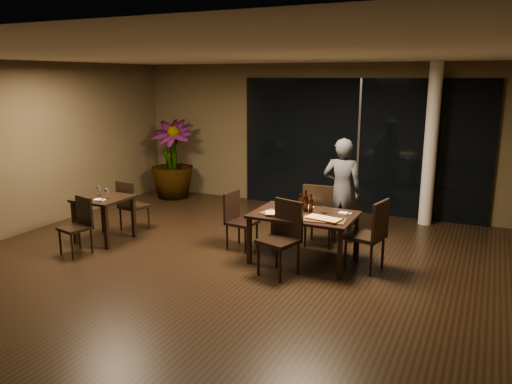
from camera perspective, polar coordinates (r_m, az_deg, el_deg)
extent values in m
plane|color=black|center=(7.37, -4.20, -8.69)|extent=(8.00, 8.00, 0.00)
cube|color=#463A25|center=(10.62, 6.57, 6.35)|extent=(8.00, 0.10, 3.00)
cube|color=#463A25|center=(9.62, -25.91, 4.42)|extent=(0.10, 8.00, 3.00)
cube|color=white|center=(6.85, -4.64, 15.47)|extent=(8.00, 8.00, 0.04)
cube|color=black|center=(10.28, 11.68, 5.10)|extent=(5.00, 0.06, 2.70)
cylinder|color=silver|center=(9.72, 19.33, 5.07)|extent=(0.24, 0.24, 3.00)
cube|color=black|center=(7.43, 5.51, -2.59)|extent=(1.50, 1.00, 0.04)
cube|color=black|center=(7.41, -0.77, -5.61)|extent=(0.06, 0.06, 0.71)
cube|color=black|center=(6.94, 9.58, -7.10)|extent=(0.06, 0.06, 0.71)
cube|color=black|center=(8.17, 1.96, -3.82)|extent=(0.06, 0.06, 0.71)
cube|color=black|center=(7.75, 11.39, -5.03)|extent=(0.06, 0.06, 0.71)
cube|color=black|center=(8.76, -17.07, -0.70)|extent=(0.80, 0.80, 0.04)
cube|color=black|center=(8.85, -20.02, -3.30)|extent=(0.06, 0.06, 0.71)
cube|color=black|center=(8.39, -16.74, -3.93)|extent=(0.06, 0.06, 0.71)
cube|color=black|center=(9.32, -17.07, -2.28)|extent=(0.06, 0.06, 0.71)
cube|color=black|center=(8.88, -13.82, -2.82)|extent=(0.06, 0.06, 0.71)
cube|color=black|center=(8.26, 7.40, -2.70)|extent=(0.52, 0.52, 0.06)
cylinder|color=black|center=(8.47, 9.01, -4.11)|extent=(0.04, 0.04, 0.50)
cylinder|color=black|center=(8.56, 6.40, -3.83)|extent=(0.04, 0.04, 0.50)
cylinder|color=black|center=(8.10, 8.36, -4.89)|extent=(0.04, 0.04, 0.50)
cylinder|color=black|center=(8.20, 5.64, -4.59)|extent=(0.04, 0.04, 0.50)
cube|color=black|center=(7.98, 7.05, -1.18)|extent=(0.49, 0.07, 0.55)
cube|color=black|center=(6.97, 2.59, -5.64)|extent=(0.61, 0.61, 0.06)
cylinder|color=black|center=(7.03, 0.27, -7.58)|extent=(0.04, 0.04, 0.50)
cylinder|color=black|center=(6.79, 2.77, -8.37)|extent=(0.04, 0.04, 0.50)
cylinder|color=black|center=(7.31, 2.38, -6.77)|extent=(0.04, 0.04, 0.50)
cylinder|color=black|center=(7.08, 4.84, -7.49)|extent=(0.04, 0.04, 0.50)
cube|color=black|center=(7.05, 3.76, -3.09)|extent=(0.48, 0.18, 0.55)
cube|color=black|center=(8.04, -1.62, -3.50)|extent=(0.47, 0.47, 0.05)
cylinder|color=black|center=(7.87, -1.23, -5.52)|extent=(0.03, 0.03, 0.44)
cylinder|color=black|center=(8.15, 0.10, -4.86)|extent=(0.03, 0.03, 0.44)
cylinder|color=black|center=(8.06, -3.33, -5.10)|extent=(0.03, 0.03, 0.44)
cylinder|color=black|center=(8.33, -1.96, -4.47)|extent=(0.03, 0.03, 0.44)
cube|color=black|center=(8.07, -2.78, -1.64)|extent=(0.08, 0.43, 0.49)
cube|color=black|center=(7.33, 12.35, -4.97)|extent=(0.58, 0.58, 0.06)
cylinder|color=black|center=(7.66, 11.57, -6.09)|extent=(0.04, 0.04, 0.50)
cylinder|color=black|center=(7.33, 10.18, -6.93)|extent=(0.04, 0.04, 0.50)
cylinder|color=black|center=(7.51, 14.29, -6.64)|extent=(0.04, 0.04, 0.50)
cylinder|color=black|center=(7.17, 13.00, -7.53)|extent=(0.04, 0.04, 0.50)
cube|color=black|center=(7.17, 14.05, -3.18)|extent=(0.15, 0.48, 0.55)
cube|color=black|center=(9.27, -13.76, -1.61)|extent=(0.48, 0.48, 0.05)
cylinder|color=black|center=(9.32, -12.17, -2.84)|extent=(0.04, 0.04, 0.44)
cylinder|color=black|center=(9.57, -13.65, -2.51)|extent=(0.04, 0.04, 0.44)
cylinder|color=black|center=(9.09, -13.73, -3.33)|extent=(0.04, 0.04, 0.44)
cylinder|color=black|center=(9.35, -15.21, -2.97)|extent=(0.04, 0.04, 0.44)
cube|color=black|center=(9.09, -14.74, -0.38)|extent=(0.43, 0.10, 0.49)
cube|color=black|center=(8.29, -20.00, -3.90)|extent=(0.50, 0.50, 0.05)
cylinder|color=black|center=(8.41, -21.47, -5.29)|extent=(0.03, 0.03, 0.42)
cylinder|color=black|center=(8.13, -20.27, -5.81)|extent=(0.03, 0.03, 0.42)
cylinder|color=black|center=(8.57, -19.52, -4.79)|extent=(0.03, 0.03, 0.42)
cylinder|color=black|center=(8.29, -18.28, -5.28)|extent=(0.03, 0.03, 0.42)
cube|color=black|center=(8.32, -19.03, -2.08)|extent=(0.41, 0.13, 0.47)
imported|color=#323437|center=(8.43, 9.79, 0.18)|extent=(0.64, 0.46, 1.75)
imported|color=#1A4918|center=(11.53, -9.56, 3.70)|extent=(1.19, 1.19, 1.77)
cube|color=#4C3318|center=(7.32, 2.97, -2.57)|extent=(0.67, 0.43, 0.01)
cube|color=#3F2814|center=(7.10, 7.69, -3.18)|extent=(0.65, 0.38, 0.01)
cylinder|color=#B23A13|center=(7.74, 5.51, -1.74)|extent=(0.29, 0.29, 0.01)
cylinder|color=white|center=(7.53, 4.13, -1.83)|extent=(0.08, 0.08, 0.09)
cylinder|color=white|center=(7.46, 7.76, -2.02)|extent=(0.08, 0.08, 0.10)
cube|color=white|center=(7.16, 9.29, -3.07)|extent=(0.19, 0.12, 0.01)
cube|color=white|center=(7.49, 10.15, -2.39)|extent=(0.19, 0.12, 0.01)
cube|color=white|center=(8.56, -17.48, -0.85)|extent=(0.19, 0.13, 0.01)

